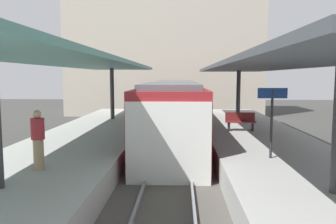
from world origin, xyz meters
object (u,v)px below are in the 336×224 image
platform_bench (240,121)px  passenger_near_bench (38,139)px  platform_sign (272,107)px  commuter_train (174,111)px

platform_bench → passenger_near_bench: size_ratio=0.85×
platform_bench → platform_sign: (-0.00, -5.38, 1.16)m
platform_sign → commuter_train: bearing=114.2°
commuter_train → passenger_near_bench: bearing=-111.8°
commuter_train → platform_sign: commuter_train is taller
commuter_train → platform_sign: size_ratio=6.84×
platform_bench → passenger_near_bench: bearing=-133.9°
platform_bench → platform_sign: size_ratio=0.63×
commuter_train → platform_sign: (3.21, -7.17, 0.90)m
commuter_train → passenger_near_bench: 9.44m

